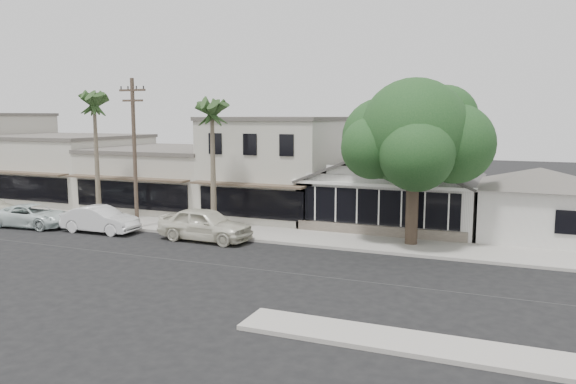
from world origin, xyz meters
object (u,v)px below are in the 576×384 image
at_px(utility_pole, 134,150).
at_px(car_0, 205,224).
at_px(car_1, 100,219).
at_px(shade_tree, 414,136).
at_px(car_2, 32,216).

height_order(utility_pole, car_0, utility_pole).
bearing_deg(car_1, shade_tree, -79.54).
xyz_separation_m(utility_pole, car_1, (-1.50, -1.48, -4.01)).
xyz_separation_m(car_0, car_1, (-6.83, -0.49, -0.13)).
bearing_deg(car_2, car_1, -91.91).
bearing_deg(car_0, shade_tree, -71.10).
height_order(car_1, shade_tree, shade_tree).
bearing_deg(car_0, car_2, 95.93).
bearing_deg(utility_pole, car_1, -135.33).
relative_size(utility_pole, shade_tree, 1.03).
distance_m(utility_pole, car_2, 7.88).
relative_size(car_2, shade_tree, 0.57).
height_order(car_0, shade_tree, shade_tree).
bearing_deg(car_0, utility_pole, 81.58).
distance_m(car_1, car_2, 5.01).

